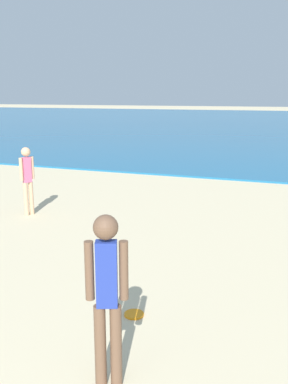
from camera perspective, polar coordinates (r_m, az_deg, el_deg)
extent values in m
cube|color=#1E6B9E|center=(43.08, 16.67, 9.11)|extent=(160.00, 60.00, 0.06)
cylinder|color=brown|center=(4.02, -5.95, -20.13)|extent=(0.11, 0.11, 0.80)
cylinder|color=brown|center=(4.01, -3.81, -20.16)|extent=(0.11, 0.11, 0.80)
cube|color=#233899|center=(3.68, -5.09, -11.05)|extent=(0.21, 0.17, 0.60)
sphere|color=brown|center=(3.53, -5.23, -4.79)|extent=(0.22, 0.22, 0.22)
cylinder|color=brown|center=(3.68, -7.43, -10.55)|extent=(0.08, 0.08, 0.53)
cylinder|color=brown|center=(3.66, -2.76, -10.59)|extent=(0.08, 0.08, 0.53)
cylinder|color=orange|center=(5.27, -1.36, -16.26)|extent=(0.24, 0.24, 0.03)
cylinder|color=#DDAD84|center=(9.60, -15.05, -0.81)|extent=(0.10, 0.10, 0.74)
cylinder|color=#DDAD84|center=(9.53, -15.71, -0.95)|extent=(0.10, 0.10, 0.74)
cube|color=pink|center=(9.43, -15.61, 2.92)|extent=(0.16, 0.20, 0.55)
sphere|color=#DDAD84|center=(9.38, -15.76, 5.27)|extent=(0.20, 0.20, 0.20)
cylinder|color=#DDAD84|center=(9.50, -14.92, 3.22)|extent=(0.07, 0.07, 0.49)
cylinder|color=#DDAD84|center=(9.36, -16.34, 2.99)|extent=(0.07, 0.07, 0.49)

